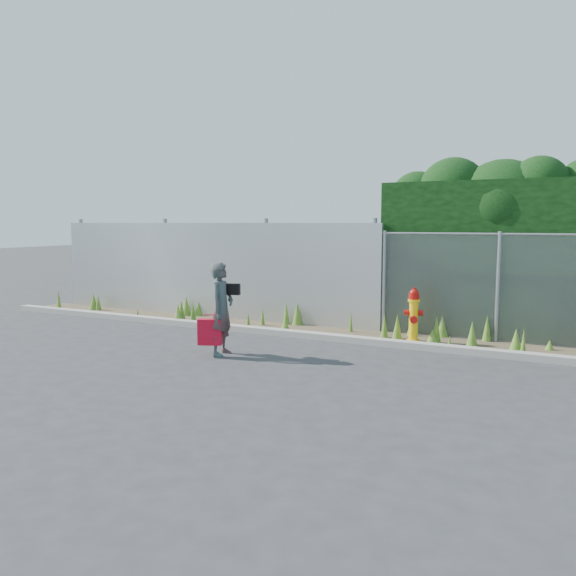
% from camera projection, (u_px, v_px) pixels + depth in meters
% --- Properties ---
extents(ground, '(80.00, 80.00, 0.00)m').
position_uv_depth(ground, '(266.00, 359.00, 9.13)').
color(ground, '#313133').
rests_on(ground, ground).
extents(curb, '(16.00, 0.22, 0.12)m').
position_uv_depth(curb, '(311.00, 335.00, 10.73)').
color(curb, gray).
rests_on(curb, ground).
extents(weed_strip, '(16.00, 1.34, 0.55)m').
position_uv_depth(weed_strip, '(327.00, 326.00, 11.26)').
color(weed_strip, '#4D3E2C').
rests_on(weed_strip, ground).
extents(corrugated_fence, '(8.50, 0.21, 2.30)m').
position_uv_depth(corrugated_fence, '(206.00, 270.00, 13.11)').
color(corrugated_fence, '#B3B7BB').
rests_on(corrugated_fence, ground).
extents(chainlink_fence, '(6.50, 0.07, 2.05)m').
position_uv_depth(chainlink_fence, '(561.00, 290.00, 9.80)').
color(chainlink_fence, gray).
rests_on(chainlink_fence, ground).
extents(hedge, '(7.39, 1.90, 3.65)m').
position_uv_depth(hedge, '(576.00, 233.00, 10.54)').
color(hedge, black).
rests_on(hedge, ground).
extents(fire_hydrant, '(0.34, 0.31, 1.03)m').
position_uv_depth(fire_hydrant, '(413.00, 316.00, 10.30)').
color(fire_hydrant, yellow).
rests_on(fire_hydrant, ground).
extents(woman, '(0.44, 0.61, 1.56)m').
position_uv_depth(woman, '(221.00, 309.00, 9.33)').
color(woman, '#106B62').
rests_on(woman, ground).
extents(red_tote_bag, '(0.39, 0.14, 0.51)m').
position_uv_depth(red_tote_bag, '(210.00, 332.00, 9.25)').
color(red_tote_bag, red).
extents(black_shoulder_bag, '(0.25, 0.10, 0.19)m').
position_uv_depth(black_shoulder_bag, '(232.00, 289.00, 9.38)').
color(black_shoulder_bag, black).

